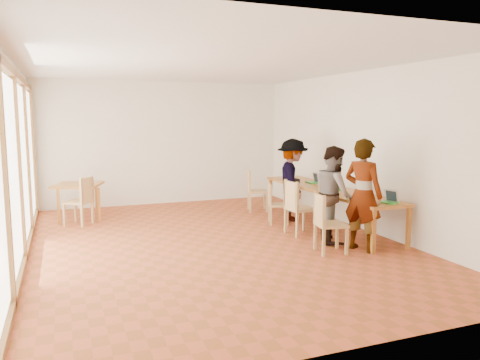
# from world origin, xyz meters

# --- Properties ---
(ground) EXTENTS (8.00, 8.00, 0.00)m
(ground) POSITION_xyz_m (0.00, 0.00, 0.00)
(ground) COLOR #B04D2A
(ground) RESTS_ON ground
(wall_back) EXTENTS (6.00, 0.10, 3.00)m
(wall_back) POSITION_xyz_m (0.00, 4.00, 1.50)
(wall_back) COLOR white
(wall_back) RESTS_ON ground
(wall_front) EXTENTS (6.00, 0.10, 3.00)m
(wall_front) POSITION_xyz_m (0.00, -4.00, 1.50)
(wall_front) COLOR white
(wall_front) RESTS_ON ground
(wall_right) EXTENTS (0.10, 8.00, 3.00)m
(wall_right) POSITION_xyz_m (3.00, 0.00, 1.50)
(wall_right) COLOR white
(wall_right) RESTS_ON ground
(window_wall) EXTENTS (0.10, 8.00, 3.00)m
(window_wall) POSITION_xyz_m (-2.96, 0.00, 1.50)
(window_wall) COLOR white
(window_wall) RESTS_ON ground
(ceiling) EXTENTS (6.00, 8.00, 0.04)m
(ceiling) POSITION_xyz_m (0.00, 0.00, 3.02)
(ceiling) COLOR white
(ceiling) RESTS_ON wall_back
(communal_table) EXTENTS (0.80, 4.00, 0.75)m
(communal_table) POSITION_xyz_m (2.50, 0.42, 0.70)
(communal_table) COLOR #B26A27
(communal_table) RESTS_ON ground
(side_table) EXTENTS (0.90, 0.90, 0.75)m
(side_table) POSITION_xyz_m (-2.07, 2.82, 0.67)
(side_table) COLOR #B26A27
(side_table) RESTS_ON ground
(chair_near) EXTENTS (0.51, 0.51, 0.50)m
(chair_near) POSITION_xyz_m (1.48, -1.19, 0.58)
(chair_near) COLOR tan
(chair_near) RESTS_ON ground
(chair_mid) EXTENTS (0.50, 0.50, 0.53)m
(chair_mid) POSITION_xyz_m (1.58, -0.01, 0.61)
(chair_mid) COLOR tan
(chair_mid) RESTS_ON ground
(chair_far) EXTENTS (0.48, 0.48, 0.44)m
(chair_far) POSITION_xyz_m (1.57, 0.92, 0.50)
(chair_far) COLOR tan
(chair_far) RESTS_ON ground
(chair_empty) EXTENTS (0.54, 0.54, 0.50)m
(chair_empty) POSITION_xyz_m (1.69, 2.29, 0.58)
(chair_empty) COLOR tan
(chair_empty) RESTS_ON ground
(chair_spare) EXTENTS (0.63, 0.63, 0.52)m
(chair_spare) POSITION_xyz_m (-2.00, 2.19, 0.60)
(chair_spare) COLOR tan
(chair_spare) RESTS_ON ground
(person_near) EXTENTS (0.66, 0.78, 1.80)m
(person_near) POSITION_xyz_m (2.11, -1.28, 0.90)
(person_near) COLOR gray
(person_near) RESTS_ON ground
(person_mid) EXTENTS (0.83, 0.95, 1.65)m
(person_mid) POSITION_xyz_m (1.97, -0.66, 0.83)
(person_mid) COLOR gray
(person_mid) RESTS_ON ground
(person_far) EXTENTS (0.92, 1.23, 1.70)m
(person_far) POSITION_xyz_m (2.08, 1.11, 0.85)
(person_far) COLOR gray
(person_far) RESTS_ON ground
(laptop_near) EXTENTS (0.30, 0.31, 0.23)m
(laptop_near) POSITION_xyz_m (2.60, -1.32, 0.81)
(laptop_near) COLOR green
(laptop_near) RESTS_ON communal_table
(laptop_mid) EXTENTS (0.24, 0.28, 0.22)m
(laptop_mid) POSITION_xyz_m (2.59, 0.17, 0.81)
(laptop_mid) COLOR green
(laptop_mid) RESTS_ON communal_table
(laptop_far) EXTENTS (0.25, 0.28, 0.23)m
(laptop_far) POSITION_xyz_m (2.62, 1.14, 0.81)
(laptop_far) COLOR green
(laptop_far) RESTS_ON communal_table
(yellow_mug) EXTENTS (0.15, 0.15, 0.09)m
(yellow_mug) POSITION_xyz_m (2.28, 1.30, 0.79)
(yellow_mug) COLOR gold
(yellow_mug) RESTS_ON communal_table
(green_bottle) EXTENTS (0.07, 0.07, 0.28)m
(green_bottle) POSITION_xyz_m (2.71, -0.29, 0.89)
(green_bottle) COLOR #17712F
(green_bottle) RESTS_ON communal_table
(clear_glass) EXTENTS (0.07, 0.07, 0.09)m
(clear_glass) POSITION_xyz_m (2.72, -0.52, 0.80)
(clear_glass) COLOR silver
(clear_glass) RESTS_ON communal_table
(condiment_cup) EXTENTS (0.08, 0.08, 0.06)m
(condiment_cup) POSITION_xyz_m (2.56, 0.61, 0.78)
(condiment_cup) COLOR white
(condiment_cup) RESTS_ON communal_table
(pink_phone) EXTENTS (0.05, 0.10, 0.01)m
(pink_phone) POSITION_xyz_m (2.39, 0.18, 0.76)
(pink_phone) COLOR #BA3060
(pink_phone) RESTS_ON communal_table
(black_pouch) EXTENTS (0.16, 0.26, 0.09)m
(black_pouch) POSITION_xyz_m (2.24, 1.35, 0.80)
(black_pouch) COLOR black
(black_pouch) RESTS_ON communal_table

